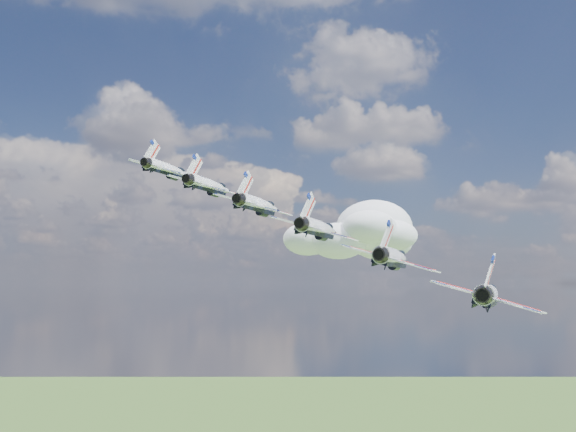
{
  "coord_description": "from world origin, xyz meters",
  "views": [
    {
      "loc": [
        5.03,
        -90.36,
        145.01
      ],
      "look_at": [
        6.71,
        -14.11,
        153.06
      ],
      "focal_mm": 40.0,
      "sensor_mm": 36.0,
      "label": 1
    }
  ],
  "objects_px": {
    "jet_3": "(319,228)",
    "jet_4": "(394,257)",
    "jet_2": "(260,205)",
    "jet_1": "(210,186)",
    "jet_5": "(488,294)",
    "jet_0": "(169,170)"
  },
  "relations": [
    {
      "from": "jet_0",
      "to": "jet_3",
      "type": "xyz_separation_m",
      "value": [
        20.97,
        -22.91,
        -10.77
      ]
    },
    {
      "from": "jet_5",
      "to": "jet_1",
      "type": "bearing_deg",
      "value": 154.81
    },
    {
      "from": "jet_0",
      "to": "jet_3",
      "type": "bearing_deg",
      "value": -25.19
    },
    {
      "from": "jet_4",
      "to": "jet_5",
      "type": "relative_size",
      "value": 1.0
    },
    {
      "from": "jet_4",
      "to": "jet_1",
      "type": "bearing_deg",
      "value": 154.81
    },
    {
      "from": "jet_0",
      "to": "jet_5",
      "type": "distance_m",
      "value": 54.79
    },
    {
      "from": "jet_0",
      "to": "jet_1",
      "type": "distance_m",
      "value": 10.96
    },
    {
      "from": "jet_0",
      "to": "jet_2",
      "type": "height_order",
      "value": "jet_0"
    },
    {
      "from": "jet_2",
      "to": "jet_4",
      "type": "xyz_separation_m",
      "value": [
        13.98,
        -15.28,
        -7.18
      ]
    },
    {
      "from": "jet_3",
      "to": "jet_4",
      "type": "distance_m",
      "value": 10.96
    },
    {
      "from": "jet_5",
      "to": "jet_3",
      "type": "bearing_deg",
      "value": 154.81
    },
    {
      "from": "jet_1",
      "to": "jet_3",
      "type": "distance_m",
      "value": 21.92
    },
    {
      "from": "jet_2",
      "to": "jet_4",
      "type": "relative_size",
      "value": 1.0
    },
    {
      "from": "jet_1",
      "to": "jet_5",
      "type": "xyz_separation_m",
      "value": [
        27.96,
        -30.55,
        -14.36
      ]
    },
    {
      "from": "jet_3",
      "to": "jet_5",
      "type": "height_order",
      "value": "jet_3"
    },
    {
      "from": "jet_1",
      "to": "jet_4",
      "type": "distance_m",
      "value": 32.87
    },
    {
      "from": "jet_4",
      "to": "jet_5",
      "type": "distance_m",
      "value": 10.96
    },
    {
      "from": "jet_0",
      "to": "jet_1",
      "type": "height_order",
      "value": "jet_0"
    },
    {
      "from": "jet_4",
      "to": "jet_3",
      "type": "bearing_deg",
      "value": 154.81
    },
    {
      "from": "jet_3",
      "to": "jet_2",
      "type": "bearing_deg",
      "value": 154.81
    },
    {
      "from": "jet_0",
      "to": "jet_5",
      "type": "height_order",
      "value": "jet_0"
    },
    {
      "from": "jet_0",
      "to": "jet_2",
      "type": "xyz_separation_m",
      "value": [
        13.98,
        -15.28,
        -7.18
      ]
    }
  ]
}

